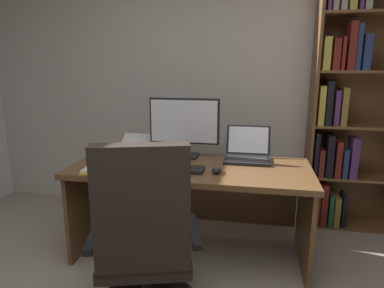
% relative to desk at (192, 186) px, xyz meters
% --- Properties ---
extents(wall_back, '(5.42, 0.12, 2.60)m').
position_rel_desk_xyz_m(wall_back, '(0.16, 0.89, 0.78)').
color(wall_back, beige).
rests_on(wall_back, ground).
extents(desk, '(1.74, 0.72, 0.71)m').
position_rel_desk_xyz_m(desk, '(0.00, 0.00, 0.00)').
color(desk, brown).
rests_on(desk, ground).
extents(bookshelf, '(0.78, 0.30, 2.30)m').
position_rel_desk_xyz_m(bookshelf, '(1.22, 0.66, 0.62)').
color(bookshelf, brown).
rests_on(bookshelf, ground).
extents(office_chair, '(0.69, 0.61, 1.07)m').
position_rel_desk_xyz_m(office_chair, '(-0.11, -0.83, -0.07)').
color(office_chair, black).
rests_on(office_chair, ground).
extents(monitor, '(0.55, 0.16, 0.47)m').
position_rel_desk_xyz_m(monitor, '(-0.09, 0.16, 0.43)').
color(monitor, black).
rests_on(monitor, desk).
extents(laptop, '(0.35, 0.33, 0.24)m').
position_rel_desk_xyz_m(laptop, '(0.41, 0.17, 0.24)').
color(laptop, black).
rests_on(laptop, desk).
extents(keyboard, '(0.42, 0.15, 0.02)m').
position_rel_desk_xyz_m(keyboard, '(-0.09, -0.20, 0.20)').
color(keyboard, black).
rests_on(keyboard, desk).
extents(computer_mouse, '(0.06, 0.10, 0.04)m').
position_rel_desk_xyz_m(computer_mouse, '(0.21, -0.20, 0.21)').
color(computer_mouse, black).
rests_on(computer_mouse, desk).
extents(reading_stand_with_book, '(0.28, 0.24, 0.15)m').
position_rel_desk_xyz_m(reading_stand_with_book, '(-0.51, 0.20, 0.26)').
color(reading_stand_with_book, black).
rests_on(reading_stand_with_book, desk).
extents(open_binder, '(0.44, 0.31, 0.02)m').
position_rel_desk_xyz_m(open_binder, '(-0.50, -0.25, 0.20)').
color(open_binder, yellow).
rests_on(open_binder, desk).
extents(notepad, '(0.18, 0.23, 0.01)m').
position_rel_desk_xyz_m(notepad, '(-0.27, -0.03, 0.19)').
color(notepad, white).
rests_on(notepad, desk).
extents(pen, '(0.14, 0.05, 0.01)m').
position_rel_desk_xyz_m(pen, '(-0.25, -0.03, 0.20)').
color(pen, black).
rests_on(pen, notepad).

